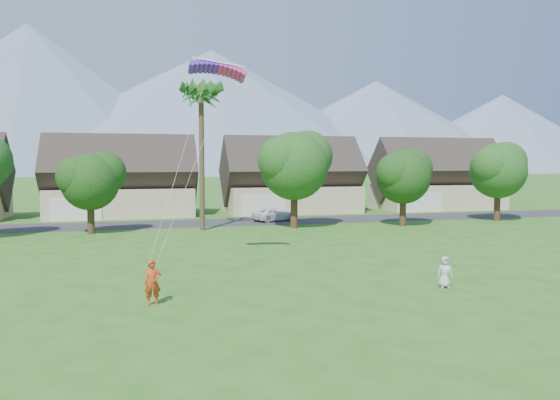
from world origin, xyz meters
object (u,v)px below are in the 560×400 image
object	(u,v)px
kite_flyer	(153,283)
parked_car	(275,215)
watcher	(445,272)
parafoil_kite	(218,68)

from	to	relation	value
kite_flyer	parked_car	distance (m)	32.03
watcher	parafoil_kite	bearing A→B (deg)	150.17
kite_flyer	watcher	size ratio (longest dim) A/B	1.27
kite_flyer	parafoil_kite	xyz separation A→B (m)	(3.85, 7.79, 10.05)
watcher	parafoil_kite	distance (m)	16.01
watcher	parked_car	bearing A→B (deg)	102.20
parked_car	parafoil_kite	xyz separation A→B (m)	(-8.68, -21.69, 10.33)
watcher	parafoil_kite	world-z (taller)	parafoil_kite
parked_car	watcher	bearing A→B (deg)	158.26
parked_car	parafoil_kite	bearing A→B (deg)	135.22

